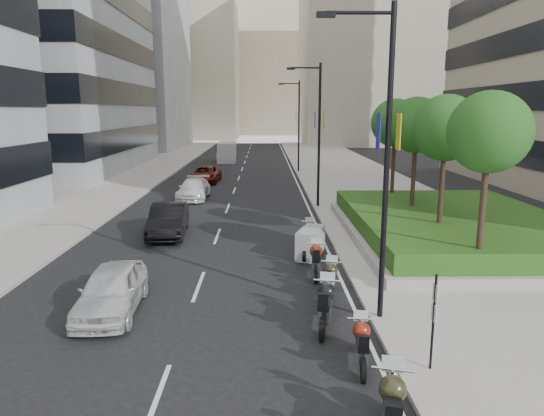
{
  "coord_description": "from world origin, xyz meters",
  "views": [
    {
      "loc": [
        0.86,
        -12.48,
        6.19
      ],
      "look_at": [
        1.19,
        8.16,
        2.0
      ],
      "focal_mm": 32.0,
      "sensor_mm": 36.0,
      "label": 1
    }
  ],
  "objects_px": {
    "motorcycle_6": "(309,233)",
    "car_a": "(112,290)",
    "motorcycle_4": "(316,260)",
    "motorcycle_0": "(392,411)",
    "lamp_post_0": "(382,151)",
    "motorcycle_3": "(329,280)",
    "car_c": "(194,189)",
    "car_b": "(168,220)",
    "delivery_van": "(227,153)",
    "lamp_post_2": "(297,122)",
    "parking_sign": "(434,317)",
    "motorcycle_2": "(325,305)",
    "motorcycle_5": "(310,243)",
    "lamp_post_1": "(317,128)",
    "car_d": "(205,174)",
    "motorcycle_1": "(361,344)"
  },
  "relations": [
    {
      "from": "motorcycle_5",
      "to": "delivery_van",
      "type": "distance_m",
      "value": 39.38
    },
    {
      "from": "car_a",
      "to": "lamp_post_1",
      "type": "bearing_deg",
      "value": 60.48
    },
    {
      "from": "car_b",
      "to": "delivery_van",
      "type": "bearing_deg",
      "value": 85.4
    },
    {
      "from": "motorcycle_0",
      "to": "car_c",
      "type": "distance_m",
      "value": 26.88
    },
    {
      "from": "motorcycle_3",
      "to": "car_d",
      "type": "bearing_deg",
      "value": 30.92
    },
    {
      "from": "motorcycle_2",
      "to": "car_c",
      "type": "bearing_deg",
      "value": 29.82
    },
    {
      "from": "lamp_post_1",
      "to": "lamp_post_2",
      "type": "relative_size",
      "value": 1.0
    },
    {
      "from": "car_a",
      "to": "delivery_van",
      "type": "height_order",
      "value": "delivery_van"
    },
    {
      "from": "delivery_van",
      "to": "motorcycle_4",
      "type": "bearing_deg",
      "value": -82.99
    },
    {
      "from": "motorcycle_0",
      "to": "motorcycle_4",
      "type": "xyz_separation_m",
      "value": [
        -0.42,
        9.52,
        -0.06
      ]
    },
    {
      "from": "motorcycle_6",
      "to": "car_a",
      "type": "relative_size",
      "value": 0.47
    },
    {
      "from": "lamp_post_1",
      "to": "lamp_post_2",
      "type": "xyz_separation_m",
      "value": [
        0.0,
        18.0,
        0.0
      ]
    },
    {
      "from": "motorcycle_3",
      "to": "motorcycle_4",
      "type": "bearing_deg",
      "value": 21.56
    },
    {
      "from": "parking_sign",
      "to": "motorcycle_6",
      "type": "distance_m",
      "value": 11.71
    },
    {
      "from": "car_a",
      "to": "motorcycle_6",
      "type": "bearing_deg",
      "value": 45.5
    },
    {
      "from": "parking_sign",
      "to": "car_c",
      "type": "distance_m",
      "value": 25.1
    },
    {
      "from": "motorcycle_5",
      "to": "car_c",
      "type": "height_order",
      "value": "car_c"
    },
    {
      "from": "car_d",
      "to": "delivery_van",
      "type": "xyz_separation_m",
      "value": [
        0.63,
        16.94,
        0.39
      ]
    },
    {
      "from": "lamp_post_1",
      "to": "lamp_post_2",
      "type": "distance_m",
      "value": 18.0
    },
    {
      "from": "lamp_post_2",
      "to": "motorcycle_6",
      "type": "xyz_separation_m",
      "value": [
        -1.21,
        -26.47,
        -4.53
      ]
    },
    {
      "from": "motorcycle_4",
      "to": "car_c",
      "type": "xyz_separation_m",
      "value": [
        -6.94,
        16.34,
        0.1
      ]
    },
    {
      "from": "parking_sign",
      "to": "car_a",
      "type": "height_order",
      "value": "parking_sign"
    },
    {
      "from": "motorcycle_0",
      "to": "lamp_post_2",
      "type": "bearing_deg",
      "value": 12.84
    },
    {
      "from": "lamp_post_0",
      "to": "motorcycle_3",
      "type": "relative_size",
      "value": 4.21
    },
    {
      "from": "motorcycle_5",
      "to": "car_d",
      "type": "bearing_deg",
      "value": 37.06
    },
    {
      "from": "motorcycle_0",
      "to": "motorcycle_6",
      "type": "bearing_deg",
      "value": 15.38
    },
    {
      "from": "lamp_post_2",
      "to": "motorcycle_6",
      "type": "bearing_deg",
      "value": -92.62
    },
    {
      "from": "motorcycle_1",
      "to": "car_d",
      "type": "height_order",
      "value": "car_d"
    },
    {
      "from": "motorcycle_1",
      "to": "car_b",
      "type": "relative_size",
      "value": 0.43
    },
    {
      "from": "parking_sign",
      "to": "motorcycle_1",
      "type": "relative_size",
      "value": 1.21
    },
    {
      "from": "lamp_post_0",
      "to": "motorcycle_5",
      "type": "bearing_deg",
      "value": 101.54
    },
    {
      "from": "motorcycle_3",
      "to": "delivery_van",
      "type": "relative_size",
      "value": 0.38
    },
    {
      "from": "motorcycle_4",
      "to": "motorcycle_0",
      "type": "bearing_deg",
      "value": -171.88
    },
    {
      "from": "motorcycle_5",
      "to": "delivery_van",
      "type": "relative_size",
      "value": 0.39
    },
    {
      "from": "lamp_post_2",
      "to": "motorcycle_0",
      "type": "distance_m",
      "value": 40.66
    },
    {
      "from": "motorcycle_6",
      "to": "car_b",
      "type": "xyz_separation_m",
      "value": [
        -6.88,
        1.69,
        0.25
      ]
    },
    {
      "from": "motorcycle_4",
      "to": "delivery_van",
      "type": "relative_size",
      "value": 0.4
    },
    {
      "from": "car_b",
      "to": "motorcycle_4",
      "type": "bearing_deg",
      "value": -46.19
    },
    {
      "from": "lamp_post_0",
      "to": "motorcycle_3",
      "type": "xyz_separation_m",
      "value": [
        -1.1,
        1.95,
        -4.48
      ]
    },
    {
      "from": "parking_sign",
      "to": "motorcycle_6",
      "type": "xyz_separation_m",
      "value": [
        -1.87,
        11.53,
        -0.92
      ]
    },
    {
      "from": "motorcycle_6",
      "to": "car_a",
      "type": "bearing_deg",
      "value": 145.05
    },
    {
      "from": "parking_sign",
      "to": "motorcycle_0",
      "type": "xyz_separation_m",
      "value": [
        -1.56,
        -2.41,
        -0.8
      ]
    },
    {
      "from": "parking_sign",
      "to": "delivery_van",
      "type": "xyz_separation_m",
      "value": [
        -8.42,
        48.3,
        -0.37
      ]
    },
    {
      "from": "motorcycle_5",
      "to": "car_c",
      "type": "relative_size",
      "value": 0.45
    },
    {
      "from": "lamp_post_2",
      "to": "motorcycle_0",
      "type": "xyz_separation_m",
      "value": [
        -0.91,
        -40.41,
        -4.41
      ]
    },
    {
      "from": "motorcycle_4",
      "to": "car_c",
      "type": "bearing_deg",
      "value": 28.6
    },
    {
      "from": "motorcycle_2",
      "to": "car_b",
      "type": "height_order",
      "value": "car_b"
    },
    {
      "from": "motorcycle_0",
      "to": "motorcycle_3",
      "type": "bearing_deg",
      "value": 15.63
    },
    {
      "from": "motorcycle_2",
      "to": "motorcycle_5",
      "type": "relative_size",
      "value": 1.11
    },
    {
      "from": "lamp_post_1",
      "to": "lamp_post_0",
      "type": "bearing_deg",
      "value": -90.0
    }
  ]
}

